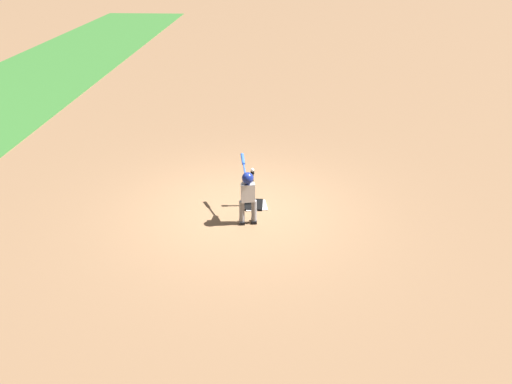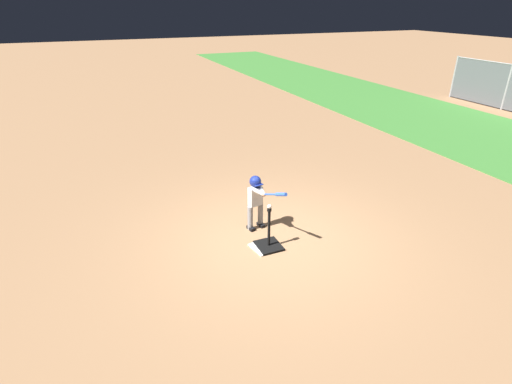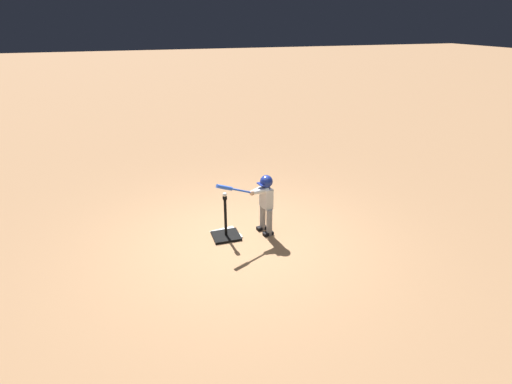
# 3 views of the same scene
# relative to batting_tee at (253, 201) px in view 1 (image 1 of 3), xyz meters

# --- Properties ---
(ground_plane) EXTENTS (90.00, 90.00, 0.00)m
(ground_plane) POSITION_rel_batting_tee_xyz_m (-0.17, 0.22, -0.10)
(ground_plane) COLOR #99704C
(home_plate) EXTENTS (0.51, 0.51, 0.02)m
(home_plate) POSITION_rel_batting_tee_xyz_m (-0.02, -0.07, -0.09)
(home_plate) COLOR white
(home_plate) RESTS_ON ground_plane
(batting_tee) EXTENTS (0.46, 0.42, 0.77)m
(batting_tee) POSITION_rel_batting_tee_xyz_m (0.00, 0.00, 0.00)
(batting_tee) COLOR black
(batting_tee) RESTS_ON ground_plane
(batter_child) EXTENTS (1.01, 0.38, 1.10)m
(batter_child) POSITION_rel_batting_tee_xyz_m (-0.67, 0.05, 0.58)
(batter_child) COLOR gray
(batter_child) RESTS_ON ground_plane
(baseball) EXTENTS (0.07, 0.07, 0.07)m
(baseball) POSITION_rel_batting_tee_xyz_m (0.00, -0.00, 0.70)
(baseball) COLOR white
(baseball) RESTS_ON batting_tee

